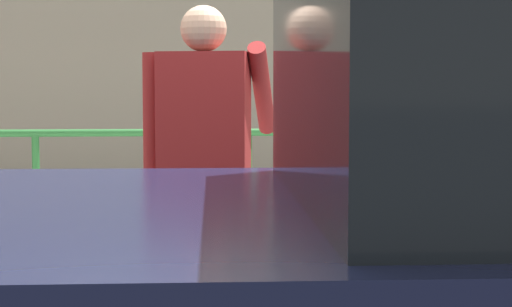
# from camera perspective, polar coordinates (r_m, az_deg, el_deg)

# --- Properties ---
(sidewalk_curb) EXTENTS (36.00, 3.16, 0.13)m
(sidewalk_curb) POSITION_cam_1_polar(r_m,az_deg,el_deg) (5.20, 0.66, -10.52)
(sidewalk_curb) COLOR #ADA8A0
(sidewalk_curb) RESTS_ON ground
(parking_meter) EXTENTS (0.17, 0.18, 1.51)m
(parking_meter) POSITION_cam_1_polar(r_m,az_deg,el_deg) (3.78, 4.57, 1.62)
(parking_meter) COLOR slate
(parking_meter) RESTS_ON sidewalk_curb
(pedestrian_at_meter) EXTENTS (0.70, 0.54, 1.70)m
(pedestrian_at_meter) POSITION_cam_1_polar(r_m,az_deg,el_deg) (3.92, -3.74, -0.00)
(pedestrian_at_meter) COLOR #1E233F
(pedestrian_at_meter) RESTS_ON sidewalk_curb
(background_railing) EXTENTS (24.06, 0.06, 0.98)m
(background_railing) POSITION_cam_1_polar(r_m,az_deg,el_deg) (6.48, -0.55, -0.72)
(background_railing) COLOR #2D7A38
(background_railing) RESTS_ON sidewalk_curb
(backdrop_wall) EXTENTS (32.00, 0.50, 3.17)m
(backdrop_wall) POSITION_cam_1_polar(r_m,az_deg,el_deg) (9.40, -1.90, 5.51)
(backdrop_wall) COLOR #ADA38E
(backdrop_wall) RESTS_ON ground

